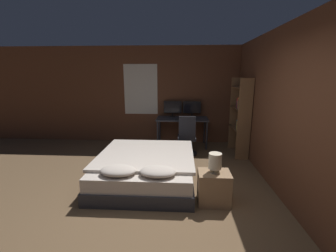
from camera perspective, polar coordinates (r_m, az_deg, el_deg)
name	(u,v)px	position (r m, az deg, el deg)	size (l,w,h in m)	color
ground_plane	(159,219)	(3.31, -2.38, -22.61)	(20.00, 20.00, 0.00)	brown
wall_back	(171,95)	(6.42, 0.72, 7.80)	(12.00, 0.08, 2.70)	brown
wall_side_right	(270,107)	(4.52, 24.38, 4.46)	(0.06, 12.00, 2.70)	brown
bed	(146,168)	(4.24, -5.64, -10.45)	(1.74, 1.98, 0.57)	#2D2D33
nightstand	(214,188)	(3.60, 11.54, -15.10)	(0.48, 0.38, 0.50)	#997551
bedside_lamp	(215,161)	(3.42, 11.86, -8.79)	(0.19, 0.19, 0.30)	gray
desk	(182,122)	(6.10, 3.62, 1.12)	(1.38, 0.69, 0.77)	#38383D
monitor_left	(173,108)	(6.29, 1.19, 4.67)	(0.50, 0.16, 0.43)	black
monitor_right	(192,108)	(6.29, 6.12, 4.60)	(0.50, 0.16, 0.43)	black
keyboard	(182,120)	(5.85, 3.64, 1.64)	(0.38, 0.13, 0.02)	black
computer_mouse	(193,119)	(5.86, 6.37, 1.69)	(0.07, 0.05, 0.04)	black
office_chair	(187,140)	(5.46, 4.79, -3.57)	(0.52, 0.52, 0.99)	black
bookshelf	(241,113)	(5.58, 18.04, 3.16)	(0.30, 0.85, 1.85)	brown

